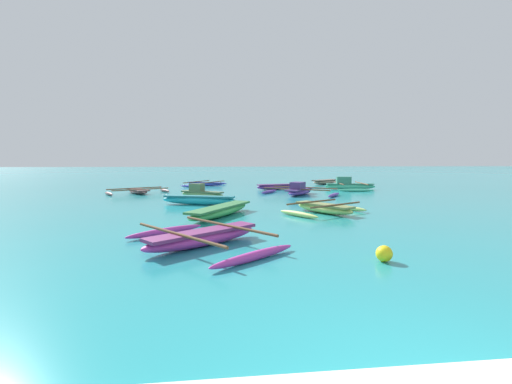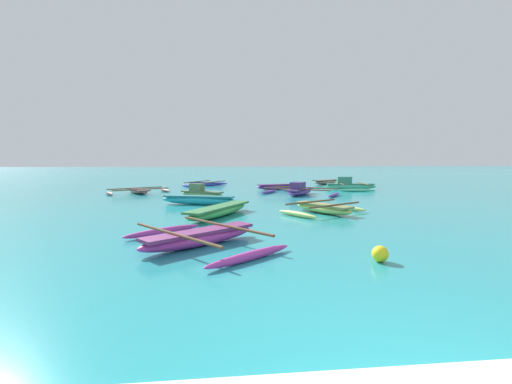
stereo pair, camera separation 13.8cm
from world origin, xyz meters
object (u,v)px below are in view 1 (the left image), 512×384
at_px(moored_boat_0, 324,208).
at_px(mooring_buoy_0, 384,254).
at_px(moored_boat_3, 204,238).
at_px(moored_boat_5, 325,182).
at_px(moored_boat_2, 199,200).
at_px(moored_boat_1, 138,191).
at_px(moored_boat_6, 275,187).
at_px(moored_boat_9, 349,186).
at_px(moored_boat_8, 300,191).
at_px(moored_boat_4, 220,210).
at_px(moored_boat_10, 205,184).
at_px(moored_boat_7, 201,193).

xyz_separation_m(moored_boat_0, mooring_buoy_0, (-0.79, -6.60, -0.03)).
relative_size(moored_boat_3, moored_boat_5, 1.48).
bearing_deg(moored_boat_2, mooring_buoy_0, -48.15).
bearing_deg(moored_boat_1, moored_boat_6, 70.59).
bearing_deg(moored_boat_1, moored_boat_5, 85.05).
bearing_deg(moored_boat_9, moored_boat_0, -108.38).
bearing_deg(moored_boat_8, moored_boat_4, -177.41).
xyz_separation_m(moored_boat_1, moored_boat_8, (10.12, -1.99, 0.11)).
bearing_deg(moored_boat_4, moored_boat_8, -2.90).
bearing_deg(moored_boat_10, moored_boat_1, -91.41).
height_order(moored_boat_6, mooring_buoy_0, moored_boat_6).
height_order(moored_boat_8, moored_boat_10, moored_boat_8).
relative_size(moored_boat_1, moored_boat_3, 0.90).
distance_m(moored_boat_0, moored_boat_4, 4.16).
xyz_separation_m(moored_boat_4, moored_boat_10, (-1.23, 16.13, -0.05)).
distance_m(moored_boat_2, moored_boat_6, 9.47).
distance_m(moored_boat_3, moored_boat_9, 18.41).
distance_m(moored_boat_7, moored_boat_10, 9.49).
height_order(moored_boat_2, moored_boat_9, moored_boat_9).
height_order(moored_boat_7, moored_boat_10, moored_boat_7).
bearing_deg(moored_boat_4, mooring_buoy_0, -122.03).
xyz_separation_m(moored_boat_6, moored_boat_10, (-5.22, 4.55, -0.06)).
height_order(moored_boat_2, moored_boat_4, moored_boat_2).
xyz_separation_m(moored_boat_0, moored_boat_3, (-4.59, -4.82, 0.00)).
relative_size(moored_boat_1, moored_boat_2, 1.08).
bearing_deg(moored_boat_5, moored_boat_3, -150.28).
height_order(moored_boat_3, moored_boat_5, moored_boat_3).
distance_m(moored_boat_6, moored_boat_9, 5.44).
height_order(moored_boat_5, moored_boat_7, moored_boat_7).
bearing_deg(moored_boat_10, moored_boat_7, -58.85).
bearing_deg(mooring_buoy_0, moored_boat_8, 83.66).
height_order(moored_boat_6, moored_boat_10, moored_boat_6).
xyz_separation_m(moored_boat_4, moored_boat_9, (9.41, 11.05, 0.08)).
xyz_separation_m(moored_boat_2, moored_boat_3, (0.55, -8.03, -0.04)).
relative_size(moored_boat_0, mooring_buoy_0, 10.69).
distance_m(moored_boat_8, moored_boat_10, 10.47).
bearing_deg(moored_boat_7, moored_boat_3, -53.13).
distance_m(moored_boat_0, moored_boat_7, 8.19).
bearing_deg(moored_boat_10, moored_boat_8, -24.02).
distance_m(moored_boat_1, moored_boat_5, 16.41).
height_order(moored_boat_0, moored_boat_9, moored_boat_9).
bearing_deg(mooring_buoy_0, moored_boat_6, 87.97).
height_order(moored_boat_1, moored_boat_2, moored_boat_2).
distance_m(moored_boat_6, moored_boat_7, 7.06).
relative_size(moored_boat_7, mooring_buoy_0, 7.77).
height_order(moored_boat_3, moored_boat_8, moored_boat_8).
bearing_deg(moored_boat_6, moored_boat_7, -151.27).
distance_m(moored_boat_1, mooring_buoy_0, 18.08).
height_order(moored_boat_1, mooring_buoy_0, mooring_buoy_0).
relative_size(moored_boat_2, moored_boat_8, 0.76).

